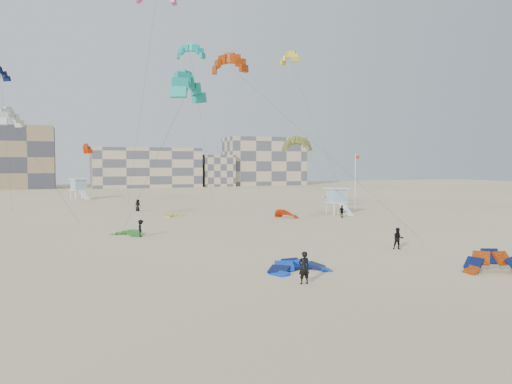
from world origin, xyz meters
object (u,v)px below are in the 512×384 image
object	(u,v)px
kite_ground_orange	(494,273)
kitesurfer_main	(304,268)
kite_ground_blue	(300,271)
lifeguard_tower_near	(336,201)

from	to	relation	value
kite_ground_orange	kitesurfer_main	bearing A→B (deg)	-163.30
kitesurfer_main	kite_ground_orange	bearing A→B (deg)	171.49
kite_ground_orange	kite_ground_blue	bearing A→B (deg)	-178.88
kitesurfer_main	lifeguard_tower_near	xyz separation A→B (m)	(22.23, 34.91, 0.88)
kite_ground_orange	lifeguard_tower_near	size ratio (longest dim) A/B	0.71
kite_ground_orange	kitesurfer_main	distance (m)	12.87
kitesurfer_main	kite_ground_blue	bearing A→B (deg)	-112.57
kitesurfer_main	lifeguard_tower_near	size ratio (longest dim) A/B	0.37
kite_ground_blue	kite_ground_orange	xyz separation A→B (m)	(11.45, -4.90, 0.00)
kitesurfer_main	lifeguard_tower_near	world-z (taller)	lifeguard_tower_near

